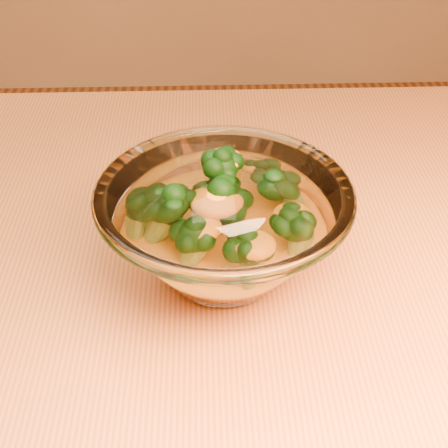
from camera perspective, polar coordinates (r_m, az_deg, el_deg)
name	(u,v)px	position (r m, az deg, el deg)	size (l,w,h in m)	color
table	(174,347)	(0.67, -4.58, -11.17)	(1.20, 0.80, 0.75)	#C5623B
glass_bowl	(224,228)	(0.57, 0.00, -0.40)	(0.23, 0.23, 0.10)	white
cheese_sauce	(224,246)	(0.58, 0.00, -2.06)	(0.13, 0.13, 0.04)	orange
broccoli_heap	(221,211)	(0.56, -0.25, 1.18)	(0.16, 0.15, 0.08)	black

